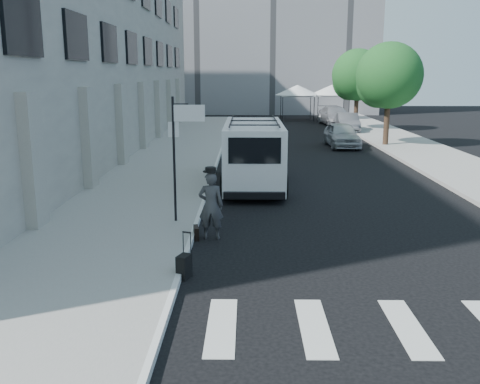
{
  "coord_description": "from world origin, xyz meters",
  "views": [
    {
      "loc": [
        -0.57,
        -11.49,
        4.28
      ],
      "look_at": [
        -0.75,
        1.83,
        1.3
      ],
      "focal_mm": 40.0,
      "sensor_mm": 36.0,
      "label": 1
    }
  ],
  "objects_px": {
    "briefcase": "(196,233)",
    "parked_car_b": "(348,123)",
    "businessman": "(211,206)",
    "cargo_van": "(253,153)",
    "parked_car_c": "(335,116)",
    "suitcase": "(184,266)",
    "parked_car_a": "(342,135)"
  },
  "relations": [
    {
      "from": "parked_car_b",
      "to": "parked_car_c",
      "type": "distance_m",
      "value": 5.81
    },
    {
      "from": "businessman",
      "to": "parked_car_a",
      "type": "bearing_deg",
      "value": -109.27
    },
    {
      "from": "briefcase",
      "to": "parked_car_c",
      "type": "bearing_deg",
      "value": 65.03
    },
    {
      "from": "parked_car_c",
      "to": "parked_car_a",
      "type": "bearing_deg",
      "value": -103.82
    },
    {
      "from": "parked_car_b",
      "to": "parked_car_c",
      "type": "relative_size",
      "value": 0.8
    },
    {
      "from": "suitcase",
      "to": "parked_car_a",
      "type": "bearing_deg",
      "value": 92.15
    },
    {
      "from": "briefcase",
      "to": "parked_car_b",
      "type": "xyz_separation_m",
      "value": [
        8.7,
        25.94,
        0.52
      ]
    },
    {
      "from": "suitcase",
      "to": "briefcase",
      "type": "bearing_deg",
      "value": 110.61
    },
    {
      "from": "parked_car_a",
      "to": "parked_car_b",
      "type": "height_order",
      "value": "parked_car_a"
    },
    {
      "from": "businessman",
      "to": "parked_car_a",
      "type": "xyz_separation_m",
      "value": [
        6.51,
        17.89,
        -0.18
      ]
    },
    {
      "from": "suitcase",
      "to": "cargo_van",
      "type": "distance_m",
      "value": 9.75
    },
    {
      "from": "businessman",
      "to": "parked_car_b",
      "type": "bearing_deg",
      "value": -107.07
    },
    {
      "from": "parked_car_a",
      "to": "parked_car_c",
      "type": "distance_m",
      "value": 13.93
    },
    {
      "from": "businessman",
      "to": "suitcase",
      "type": "distance_m",
      "value": 2.89
    },
    {
      "from": "briefcase",
      "to": "parked_car_b",
      "type": "height_order",
      "value": "parked_car_b"
    },
    {
      "from": "suitcase",
      "to": "parked_car_c",
      "type": "bearing_deg",
      "value": 96.45
    },
    {
      "from": "briefcase",
      "to": "parked_car_b",
      "type": "relative_size",
      "value": 0.1
    },
    {
      "from": "businessman",
      "to": "cargo_van",
      "type": "relative_size",
      "value": 0.27
    },
    {
      "from": "cargo_van",
      "to": "parked_car_b",
      "type": "bearing_deg",
      "value": 69.58
    },
    {
      "from": "briefcase",
      "to": "cargo_van",
      "type": "distance_m",
      "value": 7.08
    },
    {
      "from": "parked_car_b",
      "to": "suitcase",
      "type": "bearing_deg",
      "value": -102.68
    },
    {
      "from": "briefcase",
      "to": "parked_car_b",
      "type": "bearing_deg",
      "value": 61.81
    },
    {
      "from": "suitcase",
      "to": "parked_car_b",
      "type": "bearing_deg",
      "value": 93.73
    },
    {
      "from": "businessman",
      "to": "suitcase",
      "type": "bearing_deg",
      "value": 82.71
    },
    {
      "from": "cargo_van",
      "to": "suitcase",
      "type": "bearing_deg",
      "value": -99.35
    },
    {
      "from": "businessman",
      "to": "suitcase",
      "type": "xyz_separation_m",
      "value": [
        -0.39,
        -2.79,
        -0.63
      ]
    },
    {
      "from": "parked_car_a",
      "to": "parked_car_b",
      "type": "xyz_separation_m",
      "value": [
        1.8,
        8.01,
        -0.02
      ]
    },
    {
      "from": "businessman",
      "to": "parked_car_c",
      "type": "xyz_separation_m",
      "value": [
        8.31,
        31.71,
        -0.14
      ]
    },
    {
      "from": "briefcase",
      "to": "parked_car_c",
      "type": "height_order",
      "value": "parked_car_c"
    },
    {
      "from": "cargo_van",
      "to": "parked_car_c",
      "type": "distance_m",
      "value": 25.94
    },
    {
      "from": "parked_car_a",
      "to": "briefcase",
      "type": "bearing_deg",
      "value": -112.65
    },
    {
      "from": "businessman",
      "to": "parked_car_a",
      "type": "height_order",
      "value": "businessman"
    }
  ]
}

